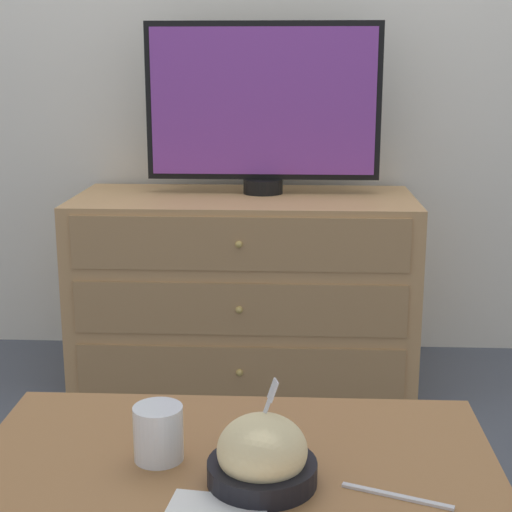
% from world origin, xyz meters
% --- Properties ---
extents(ground_plane, '(12.00, 12.00, 0.00)m').
position_xyz_m(ground_plane, '(0.00, 0.00, 0.00)').
color(ground_plane, '#474C56').
extents(wall_back, '(12.00, 0.05, 2.60)m').
position_xyz_m(wall_back, '(0.00, 0.03, 1.30)').
color(wall_back, silver).
rests_on(wall_back, ground_plane).
extents(dresser, '(1.19, 0.55, 0.66)m').
position_xyz_m(dresser, '(-0.08, -0.30, 0.33)').
color(dresser, tan).
rests_on(dresser, ground_plane).
extents(tv, '(0.82, 0.14, 0.59)m').
position_xyz_m(tv, '(-0.01, -0.23, 0.96)').
color(tv, black).
rests_on(tv, dresser).
extents(coffee_table, '(0.92, 0.63, 0.43)m').
position_xyz_m(coffee_table, '(0.00, -1.80, 0.38)').
color(coffee_table, '#9E6B3D').
rests_on(coffee_table, ground_plane).
extents(takeout_bowl, '(0.18, 0.18, 0.17)m').
position_xyz_m(takeout_bowl, '(0.05, -1.83, 0.48)').
color(takeout_bowl, black).
rests_on(takeout_bowl, coffee_table).
extents(drink_cup, '(0.09, 0.09, 0.10)m').
position_xyz_m(drink_cup, '(-0.13, -1.75, 0.48)').
color(drink_cup, beige).
rests_on(drink_cup, coffee_table).
extents(knife, '(0.17, 0.07, 0.01)m').
position_xyz_m(knife, '(0.27, -1.86, 0.44)').
color(knife, silver).
rests_on(knife, coffee_table).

